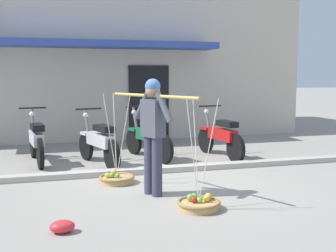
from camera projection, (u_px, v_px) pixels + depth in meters
The scene contains 11 objects.
ground_plane at pixel (167, 182), 7.06m from camera, with size 90.00×90.00×0.00m, color gray.
sidewalk_curb at pixel (156, 170), 7.72m from camera, with size 20.00×0.24×0.10m, color #AEA89C.
fruit_vendor at pixel (153, 129), 6.18m from camera, with size 0.84×1.69×1.70m.
fruit_basket_left_side at pixel (198, 203), 5.61m from camera, with size 0.58×0.58×1.45m.
fruit_basket_right_side at pixel (116, 178), 6.98m from camera, with size 0.58×0.58×1.45m.
motorcycle_nearest_shop at pixel (36, 141), 8.50m from camera, with size 0.54×1.82×1.09m.
motorcycle_second_in_row at pixel (99, 142), 8.29m from camera, with size 0.69×1.77×1.09m.
motorcycle_third_in_row at pixel (149, 137), 8.95m from camera, with size 0.70×1.76×1.09m.
motorcycle_end_of_row at pixel (221, 136), 9.08m from camera, with size 0.54×1.81×1.09m.
storefront_building at pixel (69, 63), 13.31m from camera, with size 13.00×6.00×4.20m.
plastic_litter_bag at pixel (62, 227), 4.77m from camera, with size 0.28×0.22×0.14m, color red.
Camera 1 is at (-1.90, -6.63, 1.75)m, focal length 45.91 mm.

